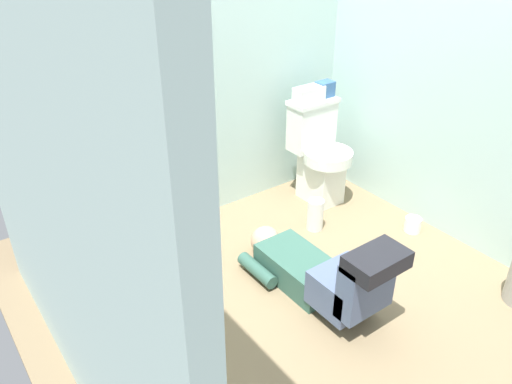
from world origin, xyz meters
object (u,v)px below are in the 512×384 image
bottle_pink (113,130)px  toilet_paper_roll (413,225)px  tissue_box (309,94)px  bottle_white (87,135)px  toilet (319,153)px  faucet (90,135)px  person_plumber (320,272)px  vanity_cabinet (112,217)px  toiletry_bag (325,89)px  soap_dispenser (55,142)px  bottle_blue (75,139)px  bottle_green (95,126)px  paper_towel_roll (315,215)px

bottle_pink → toilet_paper_roll: size_ratio=1.50×
tissue_box → bottle_white: bottle_white is taller
toilet → faucet: size_ratio=7.50×
person_plumber → tissue_box: tissue_box is taller
vanity_cabinet → tissue_box: bearing=4.0°
faucet → toiletry_bag: bearing=-1.1°
toiletry_bag → soap_dispenser: soap_dispenser is taller
toilet → bottle_blue: (-1.67, 0.11, 0.51)m
person_plumber → bottle_blue: size_ratio=9.34×
person_plumber → toilet: bearing=48.9°
vanity_cabinet → bottle_white: 0.48m
bottle_blue → bottle_white: bearing=1.3°
soap_dispenser → person_plumber: bearing=-43.2°
bottle_green → paper_towel_roll: bearing=-20.2°
toilet_paper_roll → bottle_pink: bearing=155.6°
toilet → bottle_white: size_ratio=5.73×
faucet → toiletry_bag: (1.69, -0.03, -0.06)m
tissue_box → toiletry_bag: 0.15m
soap_dispenser → vanity_cabinet: bearing=-32.4°
toilet → bottle_white: bearing=176.2°
bottle_blue → bottle_pink: bearing=-19.5°
vanity_cabinet → paper_towel_roll: vanity_cabinet is taller
bottle_pink → toilet_paper_roll: bearing=-24.4°
faucet → bottle_green: (0.04, 0.01, 0.04)m
soap_dispenser → bottle_green: 0.23m
soap_dispenser → bottle_pink: bearing=-12.5°
paper_towel_roll → toiletry_bag: bearing=45.4°
toilet → toilet_paper_roll: size_ratio=6.82×
toilet → bottle_blue: 1.75m
bottle_blue → bottle_green: 0.13m
faucet → tissue_box: 1.54m
vanity_cabinet → person_plumber: size_ratio=0.77×
soap_dispenser → paper_towel_roll: soap_dispenser is taller
bottle_white → bottle_pink: bottle_pink is taller
soap_dispenser → tissue_box: bearing=-0.4°
faucet → tissue_box: (1.54, -0.03, -0.07)m
vanity_cabinet → faucet: faucet is taller
tissue_box → toilet_paper_roll: bearing=-72.1°
vanity_cabinet → bottle_white: bearing=99.5°
bottle_blue → paper_towel_roll: 1.63m
bottle_green → toiletry_bag: bearing=-1.6°
toiletry_bag → soap_dispenser: size_ratio=0.75×
vanity_cabinet → toiletry_bag: 1.73m
soap_dispenser → bottle_pink: soap_dispenser is taller
tissue_box → bottle_pink: 1.44m
faucet → bottle_pink: (0.10, -0.08, 0.03)m
tissue_box → toilet_paper_roll: 1.15m
bottle_blue → bottle_green: size_ratio=0.64×
soap_dispenser → bottle_green: bearing=8.6°
bottle_white → bottle_green: (0.06, 0.03, 0.02)m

